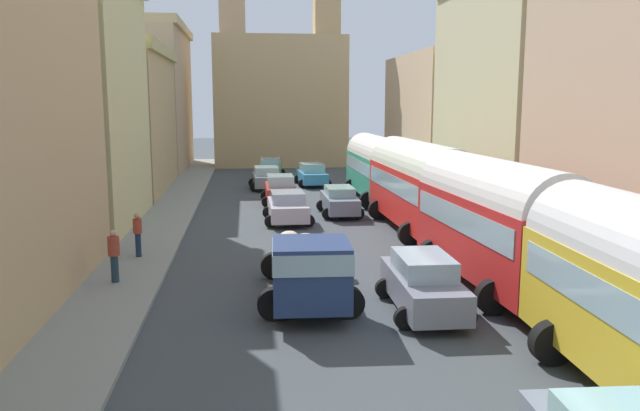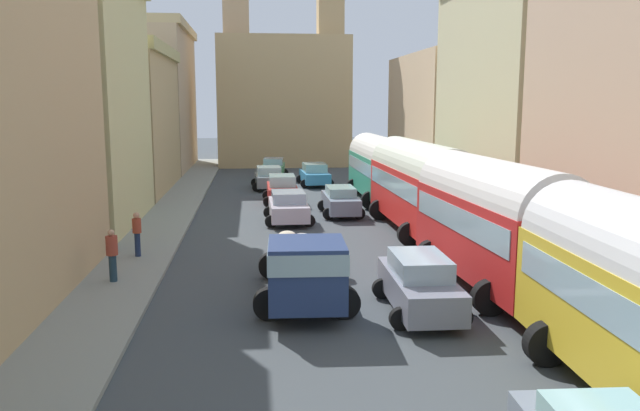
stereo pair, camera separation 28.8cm
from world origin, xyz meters
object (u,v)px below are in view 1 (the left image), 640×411
at_px(car_0, 288,207).
at_px(car_6, 339,201).
at_px(parked_bus_3, 378,165).
at_px(car_1, 280,189).
at_px(car_2, 266,178).
at_px(car_5, 423,284).
at_px(car_7, 312,174).
at_px(pedestrian_3, 138,233).
at_px(parked_bus_2, 419,182).
at_px(cargo_truck_0, 308,265).
at_px(pedestrian_0, 114,254).
at_px(parked_bus_1, 495,217).
at_px(car_3, 271,168).

distance_m(car_0, car_6, 3.37).
bearing_deg(parked_bus_3, car_6, -123.66).
bearing_deg(car_1, car_0, -89.67).
xyz_separation_m(car_2, car_6, (3.49, -10.59, -0.01)).
height_order(car_5, car_7, car_5).
bearing_deg(car_0, pedestrian_3, -131.19).
bearing_deg(parked_bus_2, car_5, -104.63).
bearing_deg(car_0, car_6, 32.25).
bearing_deg(parked_bus_3, car_2, 136.66).
xyz_separation_m(cargo_truck_0, car_5, (3.16, -1.03, -0.35)).
height_order(car_5, pedestrian_0, pedestrian_0).
distance_m(parked_bus_1, car_5, 3.92).
distance_m(car_1, car_5, 20.13).
height_order(parked_bus_2, car_3, parked_bus_2).
distance_m(parked_bus_2, car_1, 10.62).
bearing_deg(car_2, parked_bus_3, -43.34).
distance_m(parked_bus_1, parked_bus_3, 18.00).
height_order(pedestrian_0, pedestrian_3, pedestrian_0).
xyz_separation_m(parked_bus_1, car_2, (-6.48, 24.11, -1.50)).
height_order(parked_bus_2, car_7, parked_bus_2).
xyz_separation_m(cargo_truck_0, car_1, (0.21, 18.89, -0.35)).
relative_size(car_2, pedestrian_0, 2.15).
bearing_deg(cargo_truck_0, pedestrian_3, 134.23).
xyz_separation_m(parked_bus_1, car_6, (-2.98, 13.52, -1.51)).
bearing_deg(car_7, cargo_truck_0, -96.16).
height_order(parked_bus_3, car_7, parked_bus_3).
height_order(parked_bus_2, cargo_truck_0, parked_bus_2).
bearing_deg(pedestrian_3, cargo_truck_0, -45.77).
bearing_deg(car_7, parked_bus_1, -82.93).
bearing_deg(cargo_truck_0, parked_bus_3, 72.40).
xyz_separation_m(parked_bus_2, pedestrian_0, (-12.06, -7.58, -1.21)).
relative_size(cargo_truck_0, pedestrian_3, 3.82).
bearing_deg(parked_bus_2, car_3, 105.58).
bearing_deg(cargo_truck_0, car_1, 89.36).
xyz_separation_m(car_0, car_7, (2.65, 13.93, 0.01)).
distance_m(parked_bus_1, car_1, 18.74).
bearing_deg(pedestrian_0, car_3, 78.08).
bearing_deg(car_5, car_7, 90.54).
bearing_deg(car_0, car_1, 90.33).
height_order(car_1, car_2, car_1).
relative_size(parked_bus_2, car_2, 2.45).
bearing_deg(car_5, cargo_truck_0, 161.96).
bearing_deg(car_6, pedestrian_3, -135.61).
distance_m(car_0, car_3, 18.62).
xyz_separation_m(car_0, pedestrian_3, (-6.05, -6.92, 0.27)).
height_order(parked_bus_1, parked_bus_2, parked_bus_2).
bearing_deg(car_5, parked_bus_3, 81.77).
height_order(car_6, pedestrian_3, pedestrian_3).
distance_m(car_3, car_5, 32.67).
height_order(car_7, pedestrian_3, pedestrian_3).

